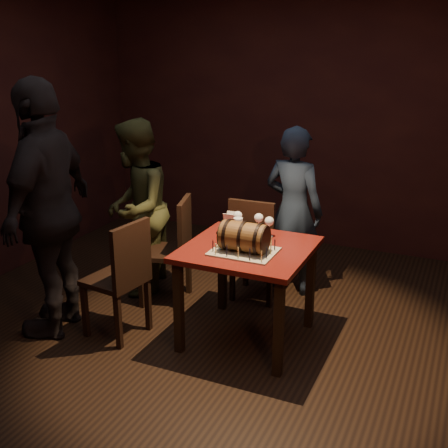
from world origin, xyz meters
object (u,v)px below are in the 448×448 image
Objects in this scene: pint_of_ale at (238,228)px; barrel_cake at (244,237)px; wine_glass_mid at (259,219)px; chair_left_rear at (174,245)px; person_left_front at (49,210)px; pub_table at (248,261)px; wine_glass_right at (269,222)px; person_back at (293,211)px; chair_left_front at (123,273)px; person_left_rear at (136,208)px; wine_glass_left at (238,217)px; chair_back at (255,244)px.

barrel_cake is at bearing -59.89° from pint_of_ale.
chair_left_rear is (-0.78, 0.03, -0.34)m from wine_glass_mid.
pub_table is at bearing 95.10° from person_left_front.
barrel_cake reaches higher than chair_left_rear.
person_back is at bearing 92.72° from wine_glass_right.
chair_left_front is at bearing 66.18° from person_back.
chair_left_rear reaches higher than wine_glass_mid.
barrel_cake is 1.36m from person_left_rear.
chair_left_front is at bearing -94.02° from chair_left_rear.
pub_table is 0.97× the size of chair_left_front.
pint_of_ale is at bearing 58.63° from person_left_rear.
chair_left_front is at bearing -135.32° from wine_glass_left.
person_back is (0.85, 0.65, 0.23)m from chair_left_rear.
wine_glass_left is 0.17× the size of chair_back.
chair_back is 1.09m from person_left_rear.
wine_glass_left is at bearing 173.47° from wine_glass_right.
chair_back is 0.62× the size of person_back.
chair_left_front is 0.89m from person_left_rear.
chair_left_rear is at bearing 61.10° from person_left_rear.
pint_of_ale is at bearing -65.89° from wine_glass_left.
chair_left_front is (-0.05, -0.70, 0.00)m from chair_left_rear.
person_left_rear is at bearing 173.40° from wine_glass_right.
chair_left_rear is (-0.82, 0.34, -0.12)m from pub_table.
chair_back is (-0.04, 0.48, -0.30)m from pint_of_ale.
barrel_cake reaches higher than pint_of_ale.
wine_glass_right is at bearing 102.59° from person_back.
wine_glass_left is 0.28m from wine_glass_right.
pint_of_ale is 1.11m from person_left_rear.
barrel_cake is at bearing 48.26° from person_left_rear.
barrel_cake is 0.34m from pint_of_ale.
wine_glass_mid is (-0.05, 0.43, -0.00)m from barrel_cake.
wine_glass_left is at bearing 64.87° from person_left_rear.
person_left_front is (-1.23, -1.11, 0.46)m from chair_back.
wine_glass_left is 1.00× the size of wine_glass_right.
wine_glass_mid is at bearing 106.51° from person_left_front.
barrel_cake is (0.01, -0.12, 0.23)m from pub_table.
wine_glass_mid is at bearing 66.52° from person_left_rear.
person_left_rear is at bearing 175.03° from wine_glass_mid.
barrel_cake is at bearing 90.65° from person_left_front.
pub_table is at bearing -103.17° from wine_glass_right.
barrel_cake is 0.39m from wine_glass_right.
pub_table is at bearing 21.96° from chair_left_front.
pint_of_ale reaches higher than pub_table.
barrel_cake is 2.56× the size of pint_of_ale.
barrel_cake is 1.12m from person_back.
barrel_cake is 0.20× the size of person_left_front.
wine_glass_mid is 0.69m from person_back.
barrel_cake is 0.98m from chair_left_front.
wine_glass_right is at bearing 103.38° from person_left_front.
wine_glass_left is at bearing -4.03° from chair_left_rear.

